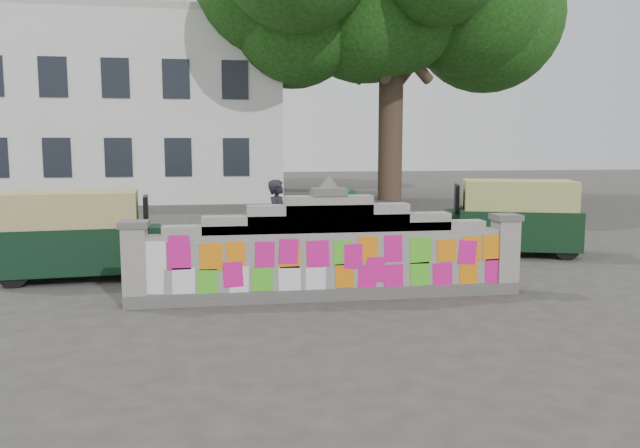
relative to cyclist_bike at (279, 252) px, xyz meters
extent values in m
plane|color=#383533|center=(0.63, -1.93, -0.47)|extent=(100.00, 100.00, 0.00)
cube|color=#4C4C49|center=(0.63, -1.93, -0.37)|extent=(6.40, 0.42, 0.20)
cube|color=gray|center=(0.63, -1.93, 0.13)|extent=(6.40, 0.32, 1.00)
cube|color=gray|center=(0.63, -1.93, 0.70)|extent=(5.20, 0.32, 0.14)
cube|color=gray|center=(0.63, -1.93, 0.77)|extent=(4.00, 0.32, 0.28)
cube|color=gray|center=(0.63, -1.93, 0.85)|extent=(2.60, 0.32, 0.44)
cube|color=gray|center=(0.63, -1.93, 0.92)|extent=(1.40, 0.32, 0.58)
cube|color=#4C4C49|center=(0.63, -1.93, 1.27)|extent=(0.55, 0.36, 0.12)
cone|color=#4C4C49|center=(0.63, -1.93, 1.43)|extent=(0.36, 0.36, 0.22)
cube|color=gray|center=(-2.39, -1.93, 0.15)|extent=(0.36, 0.40, 1.24)
cube|color=#4C4C49|center=(-2.39, -1.93, 0.81)|extent=(0.44, 0.44, 0.10)
cube|color=gray|center=(3.65, -1.93, 0.15)|extent=(0.36, 0.40, 1.24)
cube|color=#4C4C49|center=(3.65, -1.93, 0.81)|extent=(0.44, 0.44, 0.10)
cube|color=silver|center=(-6.37, 20.07, 3.53)|extent=(16.00, 10.00, 8.00)
cylinder|color=#38281E|center=(6.63, 16.07, 2.53)|extent=(1.10, 1.10, 6.00)
imported|color=black|center=(0.00, 0.00, 0.00)|extent=(1.88, 1.32, 0.94)
imported|color=black|center=(0.00, 0.00, 0.33)|extent=(0.59, 0.69, 1.59)
imported|color=#248741|center=(1.60, 1.12, 0.32)|extent=(0.93, 0.97, 1.57)
cube|color=black|center=(-3.79, 0.38, 0.11)|extent=(2.63, 1.59, 0.84)
cube|color=tan|center=(-3.79, 0.38, 0.84)|extent=(2.42, 1.52, 0.63)
cube|color=black|center=(-2.48, 0.50, 0.11)|extent=(0.59, 0.78, 0.74)
cube|color=black|center=(-2.48, 0.50, 0.74)|extent=(0.15, 0.74, 0.63)
cylinder|color=black|center=(-2.38, 0.51, -0.21)|extent=(0.53, 0.17, 0.53)
cylinder|color=black|center=(-4.68, -0.28, -0.21)|extent=(0.53, 0.17, 0.53)
cylinder|color=black|center=(-4.78, 0.87, -0.21)|extent=(0.53, 0.17, 0.53)
cube|color=black|center=(5.61, 1.55, 0.13)|extent=(2.94, 2.19, 0.87)
cube|color=tan|center=(5.61, 1.55, 0.90)|extent=(2.71, 2.06, 0.65)
cube|color=black|center=(4.32, 1.99, 0.13)|extent=(0.76, 0.90, 0.76)
cube|color=black|center=(4.32, 1.99, 0.79)|extent=(0.33, 0.75, 0.65)
cylinder|color=black|center=(4.22, 2.02, -0.20)|extent=(0.56, 0.30, 0.55)
cylinder|color=black|center=(6.73, 1.80, -0.20)|extent=(0.56, 0.30, 0.55)
cylinder|color=black|center=(6.35, 0.66, -0.20)|extent=(0.56, 0.30, 0.55)
camera|label=1|loc=(-1.08, -11.68, 2.00)|focal=35.00mm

